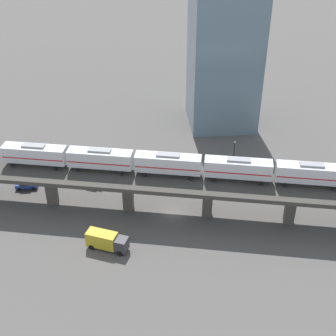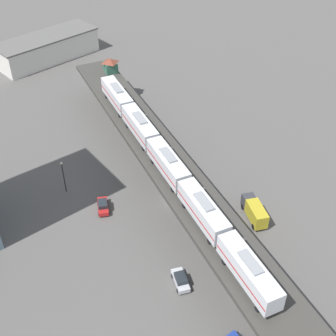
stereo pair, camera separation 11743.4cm
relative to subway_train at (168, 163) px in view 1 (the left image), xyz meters
The scene contains 9 objects.
ground_plane 10.37m from the subway_train, 25.29° to the left, with size 400.00×400.00×0.00m, color #514F4C.
elevated_viaduct 3.99m from the subway_train, 20.42° to the left, with size 27.74×91.69×7.68m.
subway_train is the anchor object (origin of this frame).
street_car_silver 19.53m from the subway_train, 120.65° to the right, with size 3.24×4.75×1.89m.
street_car_blue 31.12m from the subway_train, 107.85° to the right, with size 1.97×4.41×1.89m.
street_car_red 14.98m from the subway_train, 145.78° to the left, with size 3.59×4.74×1.89m.
delivery_truck 17.61m from the subway_train, 47.38° to the right, with size 4.86×7.51×3.20m.
street_lamp 20.74m from the subway_train, 130.02° to the left, with size 0.44×0.44×6.94m.
office_tower 40.02m from the subway_train, 155.29° to the left, with size 16.00×16.00×36.00m.
Camera 1 is at (69.90, -6.68, 55.12)m, focal length 50.00 mm.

